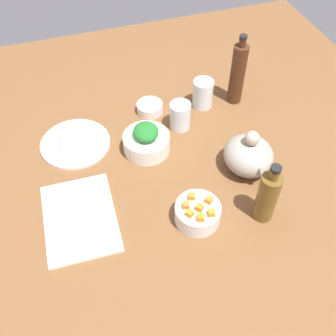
{
  "coord_description": "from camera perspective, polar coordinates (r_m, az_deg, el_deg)",
  "views": [
    {
      "loc": [
        75.95,
        -25.09,
        99.38
      ],
      "look_at": [
        0.0,
        0.0,
        8.0
      ],
      "focal_mm": 42.39,
      "sensor_mm": 36.0,
      "label": 1
    }
  ],
  "objects": [
    {
      "name": "drinking_glass_0",
      "position": [
        1.39,
        1.75,
        7.52
      ],
      "size": [
        7.31,
        7.31,
        9.88
      ],
      "primitive_type": "cylinder",
      "color": "white",
      "rests_on": "tabletop"
    },
    {
      "name": "tabletop",
      "position": [
        1.26,
        0.0,
        -1.94
      ],
      "size": [
        190.0,
        190.0,
        3.0
      ],
      "primitive_type": "cube",
      "color": "brown",
      "rests_on": "ground"
    },
    {
      "name": "cutting_board",
      "position": [
        1.18,
        -12.55,
        -6.99
      ],
      "size": [
        29.03,
        21.35,
        1.0
      ],
      "primitive_type": "cube",
      "rotation": [
        0.0,
        0.0,
        -0.04
      ],
      "color": "white",
      "rests_on": "tabletop"
    },
    {
      "name": "tofu_cube_4",
      "position": [
        1.39,
        -13.04,
        4.72
      ],
      "size": [
        3.03,
        3.03,
        2.2
      ],
      "primitive_type": "cube",
      "rotation": [
        0.0,
        0.0,
        2.59
      ],
      "color": "#E4F2CE",
      "rests_on": "plate_tofu"
    },
    {
      "name": "carrot_cube_5",
      "position": [
        1.1,
        6.25,
        -6.45
      ],
      "size": [
        2.15,
        2.15,
        1.8
      ],
      "primitive_type": "cube",
      "rotation": [
        0.0,
        0.0,
        1.35
      ],
      "color": "orange",
      "rests_on": "bowl_carrots"
    },
    {
      "name": "chopped_greens_mound",
      "position": [
        1.28,
        -3.2,
        5.23
      ],
      "size": [
        10.26,
        9.28,
        3.99
      ],
      "primitive_type": "ellipsoid",
      "rotation": [
        0.0,
        0.0,
        3.02
      ],
      "color": "#216C27",
      "rests_on": "bowl_greens"
    },
    {
      "name": "drinking_glass_1",
      "position": [
        1.48,
        5.02,
        10.61
      ],
      "size": [
        7.49,
        7.49,
        10.66
      ],
      "primitive_type": "cylinder",
      "color": "white",
      "rests_on": "tabletop"
    },
    {
      "name": "teapot",
      "position": [
        1.26,
        11.52,
        1.85
      ],
      "size": [
        17.89,
        15.44,
        15.39
      ],
      "color": "#A0988B",
      "rests_on": "tabletop"
    },
    {
      "name": "carrot_cube_2",
      "position": [
        1.09,
        3.09,
        -6.57
      ],
      "size": [
        2.51,
        2.51,
        1.8
      ],
      "primitive_type": "cube",
      "rotation": [
        0.0,
        0.0,
        0.62
      ],
      "color": "orange",
      "rests_on": "bowl_carrots"
    },
    {
      "name": "dumpling_3",
      "position": [
        1.15,
        -12.67,
        -8.06
      ],
      "size": [
        7.96,
        7.92,
        2.12
      ],
      "primitive_type": "pyramid",
      "rotation": [
        0.0,
        0.0,
        5.59
      ],
      "color": "beige",
      "rests_on": "cutting_board"
    },
    {
      "name": "carrot_cube_4",
      "position": [
        1.09,
        4.72,
        -7.15
      ],
      "size": [
        2.29,
        2.29,
        1.8
      ],
      "primitive_type": "cube",
      "rotation": [
        0.0,
        0.0,
        2.81
      ],
      "color": "orange",
      "rests_on": "bowl_carrots"
    },
    {
      "name": "bowl_small_side",
      "position": [
        1.47,
        -2.64,
        8.66
      ],
      "size": [
        9.45,
        9.45,
        3.51
      ],
      "primitive_type": "cylinder",
      "color": "white",
      "rests_on": "tabletop"
    },
    {
      "name": "carrot_cube_0",
      "position": [
        1.12,
        5.91,
        -4.61
      ],
      "size": [
        2.53,
        2.53,
        1.8
      ],
      "primitive_type": "cube",
      "rotation": [
        0.0,
        0.0,
        2.24
      ],
      "color": "orange",
      "rests_on": "bowl_carrots"
    },
    {
      "name": "tofu_cube_0",
      "position": [
        1.37,
        -11.65,
        4.07
      ],
      "size": [
        2.96,
        2.96,
        2.2
      ],
      "primitive_type": "cube",
      "rotation": [
        0.0,
        0.0,
        1.09
      ],
      "color": "#EAE7CB",
      "rests_on": "plate_tofu"
    },
    {
      "name": "dumpling_4",
      "position": [
        1.19,
        -15.26,
        -6.17
      ],
      "size": [
        7.76,
        7.61,
        2.62
      ],
      "primitive_type": "pyramid",
      "rotation": [
        0.0,
        0.0,
        2.68
      ],
      "color": "beige",
      "rests_on": "cutting_board"
    },
    {
      "name": "tofu_cube_1",
      "position": [
        1.36,
        -14.97,
        3.05
      ],
      "size": [
        2.96,
        2.96,
        2.2
      ],
      "primitive_type": "cube",
      "rotation": [
        0.0,
        0.0,
        0.47
      ],
      "color": "white",
      "rests_on": "plate_tofu"
    },
    {
      "name": "carrot_cube_3",
      "position": [
        1.11,
        2.7,
        -5.33
      ],
      "size": [
        2.14,
        2.14,
        1.8
      ],
      "primitive_type": "cube",
      "rotation": [
        0.0,
        0.0,
        1.36
      ],
      "color": "orange",
      "rests_on": "bowl_carrots"
    },
    {
      "name": "dumpling_0",
      "position": [
        1.22,
        -14.05,
        -4.07
      ],
      "size": [
        4.88,
        5.16,
        2.3
      ],
      "primitive_type": "pyramid",
      "rotation": [
        0.0,
        0.0,
        5.14
      ],
      "color": "beige",
      "rests_on": "cutting_board"
    },
    {
      "name": "tofu_cube_3",
      "position": [
        1.34,
        -12.87,
        2.72
      ],
      "size": [
        3.07,
        3.07,
        2.2
      ],
      "primitive_type": "cube",
      "rotation": [
        0.0,
        0.0,
        0.95
      ],
      "color": "white",
      "rests_on": "plate_tofu"
    },
    {
      "name": "dumpling_2",
      "position": [
        1.14,
        -9.43,
        -7.95
      ],
      "size": [
        6.41,
        6.06,
        2.24
      ],
      "primitive_type": "pyramid",
      "rotation": [
        0.0,
        0.0,
        6.03
      ],
      "color": "beige",
      "rests_on": "cutting_board"
    },
    {
      "name": "tofu_cube_5",
      "position": [
        1.37,
        -13.53,
        3.59
      ],
      "size": [
        2.82,
        2.82,
        2.2
      ],
      "primitive_type": "cube",
      "rotation": [
        0.0,
        0.0,
        1.92
      ],
      "color": "white",
      "rests_on": "plate_tofu"
    },
    {
      "name": "plate_tofu",
      "position": [
        1.38,
        -13.17,
        3.45
      ],
      "size": [
        23.45,
        23.45,
        1.2
      ],
      "primitive_type": "cylinder",
      "color": "white",
      "rests_on": "tabletop"
    },
    {
      "name": "tofu_cube_2",
      "position": [
        1.39,
        -14.69,
        4.2
      ],
      "size": [
        2.9,
        2.9,
        2.2
      ],
      "primitive_type": "cube",
      "rotation": [
        0.0,
        0.0,
        0.42
      ],
      "color": "white",
      "rests_on": "plate_tofu"
    },
    {
      "name": "dumpling_1",
      "position": [
        1.19,
        -11.24,
        -4.69
      ],
      "size": [
        7.88,
        7.81,
        2.64
      ],
      "primitive_type": "pyramid",
      "rotation": [
        0.0,
        0.0,
        0.63
      ],
      "color": "beige",
      "rests_on": "cutting_board"
    },
    {
      "name": "bowl_greens",
      "position": [
        1.32,
        -3.11,
        3.62
      ],
      "size": [
        15.44,
        15.44,
        6.22
      ],
      "primitive_type": "cylinder",
      "color": "white",
      "rests_on": "tabletop"
    },
    {
      "name": "carrot_cube_1",
      "position": [
        1.1,
        4.56,
        -5.73
      ],
      "size": [
        2.54,
        2.54,
        1.8
      ],
      "primitive_type": "cube",
      "rotation": [
        0.0,
        0.0,
        0.73
      ],
      "color": "orange",
      "rests_on": "bowl_carrots"
    },
    {
      "name": "bottle_0",
      "position": [
        1.48,
        9.98,
        13.22
      ],
      "size": [
        5.35,
        5.35,
        27.06
      ],
      "color": "#4A2614",
      "rests_on": "tabletop"
    },
    {
      "name": "carrot_cube_6",
      "position": [
        1.13,
        3.41,
        -4.09
      ],
      "size": [
        2.27,
        2.27,
        1.8
      ],
      "primitive_type": "cube",
      "rotation": [
        0.0,
        0.0,
        2.83
      ],
      "color": "orange",
      "rests_on": "bowl_carrots"
    },
    {
      "name": "bowl_carrots",
      "position": [
        1.14,
        4.27,
        -6.5
      ],
      "size": [
        13.14,
        13.14,
        5.77
      ],
      "primitive_type": "cylinder",
      "color": "white",
      "rests_on": "tabletop"
    },
    {
      "name": "bottle_1",
      "position": [
        1.13,
        14.1,
        -3.96
      ],
      "size": [
        5.93,
        5.93,
        21.07
      ],
      "color": "brown",
      "rests_on": "tabletop"
    }
  ]
}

